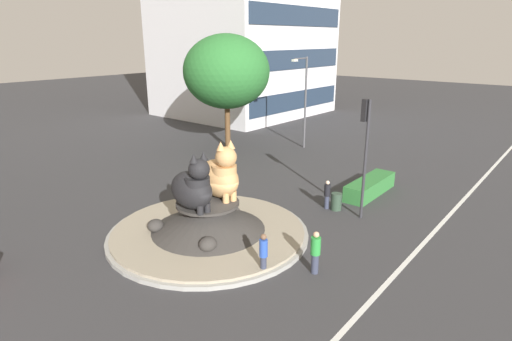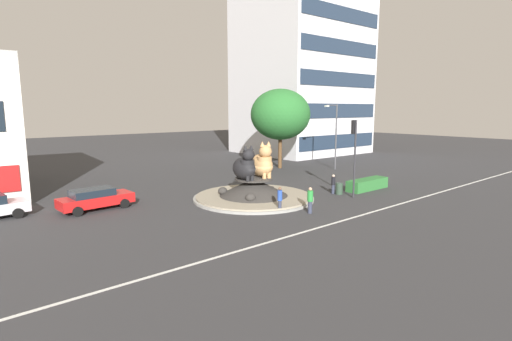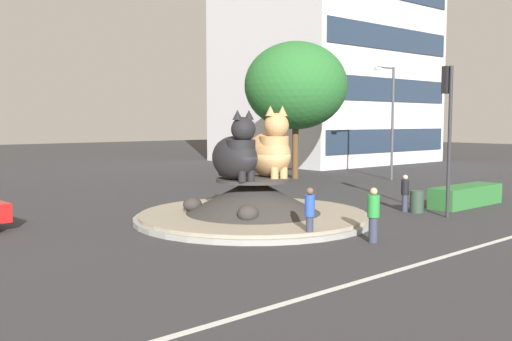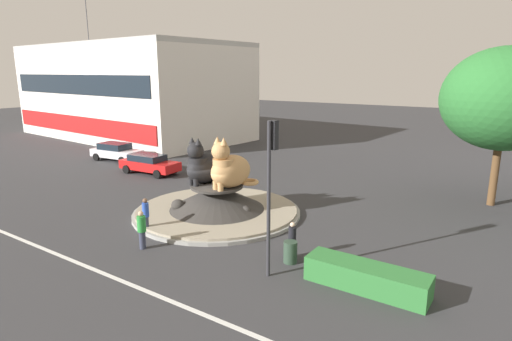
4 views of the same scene
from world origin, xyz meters
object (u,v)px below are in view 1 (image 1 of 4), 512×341
object	(u,v)px
cat_statue_black	(193,188)
traffic_light_mast	(365,138)
streetlight_arm	(304,97)
pedestrian_blue_shirt	(263,253)
pedestrian_black_shirt	(327,194)
pedestrian_green_shirt	(315,252)
cat_statue_calico	(220,176)
broadleaf_tree_behind_island	(226,72)
litter_bin	(336,202)

from	to	relation	value
cat_statue_black	traffic_light_mast	size ratio (longest dim) A/B	0.44
streetlight_arm	pedestrian_blue_shirt	xyz separation A→B (m)	(-17.15, -9.36, -3.27)
pedestrian_black_shirt	cat_statue_black	bearing A→B (deg)	40.94
pedestrian_blue_shirt	traffic_light_mast	bearing A→B (deg)	-156.95
pedestrian_green_shirt	pedestrian_black_shirt	distance (m)	6.53
cat_statue_black	pedestrian_blue_shirt	world-z (taller)	cat_statue_black
cat_statue_calico	streetlight_arm	distance (m)	16.17
pedestrian_blue_shirt	pedestrian_green_shirt	size ratio (longest dim) A/B	0.99
pedestrian_blue_shirt	pedestrian_black_shirt	world-z (taller)	pedestrian_blue_shirt
cat_statue_black	pedestrian_blue_shirt	distance (m)	4.29
broadleaf_tree_behind_island	streetlight_arm	size ratio (longest dim) A/B	1.24
broadleaf_tree_behind_island	litter_bin	world-z (taller)	broadleaf_tree_behind_island
cat_statue_black	streetlight_arm	world-z (taller)	streetlight_arm
streetlight_arm	pedestrian_green_shirt	distance (m)	19.41
traffic_light_mast	cat_statue_black	bearing A→B (deg)	65.64
cat_statue_black	broadleaf_tree_behind_island	world-z (taller)	broadleaf_tree_behind_island
pedestrian_blue_shirt	cat_statue_calico	bearing A→B (deg)	-89.66
pedestrian_green_shirt	cat_statue_calico	bearing A→B (deg)	-117.22
cat_statue_calico	pedestrian_green_shirt	size ratio (longest dim) A/B	1.64
cat_statue_black	cat_statue_calico	xyz separation A→B (m)	(1.73, 0.08, 0.06)
litter_bin	pedestrian_black_shirt	bearing A→B (deg)	111.24
pedestrian_green_shirt	pedestrian_black_shirt	bearing A→B (deg)	-174.92
litter_bin	cat_statue_calico	bearing A→B (deg)	150.51
broadleaf_tree_behind_island	pedestrian_green_shirt	xyz separation A→B (m)	(-12.01, -15.55, -5.18)
traffic_light_mast	litter_bin	world-z (taller)	traffic_light_mast
cat_statue_black	pedestrian_green_shirt	world-z (taller)	cat_statue_black
broadleaf_tree_behind_island	cat_statue_calico	bearing A→B (deg)	-138.50
cat_statue_calico	pedestrian_blue_shirt	world-z (taller)	cat_statue_calico
cat_statue_calico	pedestrian_black_shirt	bearing A→B (deg)	76.72
cat_statue_black	cat_statue_calico	distance (m)	1.74
streetlight_arm	traffic_light_mast	bearing A→B (deg)	42.27
cat_statue_black	traffic_light_mast	bearing A→B (deg)	64.85
cat_statue_black	pedestrian_blue_shirt	size ratio (longest dim) A/B	1.52
cat_statue_black	pedestrian_black_shirt	world-z (taller)	cat_statue_black
cat_statue_calico	streetlight_arm	bearing A→B (deg)	122.49
pedestrian_blue_shirt	pedestrian_green_shirt	bearing A→B (deg)	159.47
traffic_light_mast	cat_statue_calico	bearing A→B (deg)	57.53
streetlight_arm	pedestrian_black_shirt	size ratio (longest dim) A/B	4.66
pedestrian_blue_shirt	litter_bin	size ratio (longest dim) A/B	1.89
streetlight_arm	cat_statue_calico	bearing A→B (deg)	16.91
traffic_light_mast	broadleaf_tree_behind_island	world-z (taller)	broadleaf_tree_behind_island
traffic_light_mast	streetlight_arm	bearing A→B (deg)	-37.93
traffic_light_mast	pedestrian_green_shirt	xyz separation A→B (m)	(-5.93, -1.03, -3.16)
traffic_light_mast	broadleaf_tree_behind_island	size ratio (longest dim) A/B	0.66
traffic_light_mast	streetlight_arm	distance (m)	13.89
broadleaf_tree_behind_island	streetlight_arm	distance (m)	6.37
traffic_light_mast	pedestrian_black_shirt	xyz separation A→B (m)	(-0.06, 1.82, -3.25)
pedestrian_black_shirt	cat_statue_calico	bearing A→B (deg)	34.46
streetlight_arm	pedestrian_blue_shirt	distance (m)	19.81
cat_statue_calico	traffic_light_mast	distance (m)	7.08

